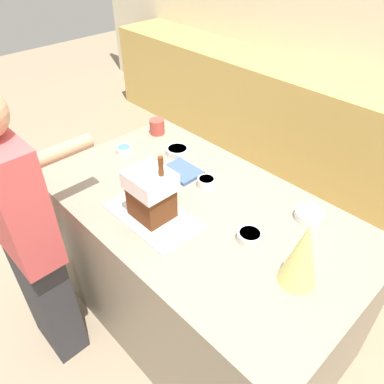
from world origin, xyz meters
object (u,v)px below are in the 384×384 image
(decorative_tree, at_px, (302,254))
(mug, at_px, (157,127))
(gingerbread_house, at_px, (151,193))
(candy_bowl_front_corner, at_px, (249,236))
(person, at_px, (28,241))
(candy_bowl_far_right, at_px, (177,151))
(candy_bowl_near_tray_left, at_px, (309,215))
(cookbook, at_px, (182,171))
(baking_tray, at_px, (153,215))
(candy_bowl_beside_tree, at_px, (206,182))
(candy_bowl_far_left, at_px, (124,149))

(decorative_tree, height_order, mug, decorative_tree)
(gingerbread_house, distance_m, candy_bowl_front_corner, 0.48)
(gingerbread_house, relative_size, person, 0.21)
(candy_bowl_far_right, height_order, mug, mug)
(candy_bowl_near_tray_left, height_order, cookbook, candy_bowl_near_tray_left)
(baking_tray, xyz_separation_m, person, (-0.35, -0.48, -0.09))
(candy_bowl_beside_tree, height_order, person, person)
(decorative_tree, relative_size, mug, 3.11)
(baking_tray, distance_m, mug, 0.81)
(decorative_tree, distance_m, candy_bowl_front_corner, 0.30)
(candy_bowl_beside_tree, bearing_deg, candy_bowl_far_left, -168.63)
(baking_tray, bearing_deg, candy_bowl_near_tray_left, 44.90)
(baking_tray, distance_m, candy_bowl_near_tray_left, 0.74)
(candy_bowl_far_left, relative_size, candy_bowl_near_tray_left, 0.70)
(person, bearing_deg, decorative_tree, 31.91)
(candy_bowl_near_tray_left, bearing_deg, cookbook, -165.49)
(baking_tray, relative_size, candy_bowl_front_corner, 4.14)
(candy_bowl_far_right, height_order, candy_bowl_front_corner, same)
(decorative_tree, xyz_separation_m, candy_bowl_front_corner, (-0.27, 0.04, -0.13))
(candy_bowl_far_left, xyz_separation_m, candy_bowl_far_right, (0.23, 0.22, 0.00))
(decorative_tree, relative_size, candy_bowl_front_corner, 2.60)
(candy_bowl_beside_tree, relative_size, candy_bowl_front_corner, 0.85)
(candy_bowl_beside_tree, distance_m, candy_bowl_near_tray_left, 0.55)
(candy_bowl_far_left, distance_m, cookbook, 0.41)
(baking_tray, xyz_separation_m, gingerbread_house, (0.00, 0.00, 0.13))
(candy_bowl_near_tray_left, bearing_deg, gingerbread_house, -135.10)
(mug, bearing_deg, candy_bowl_near_tray_left, -0.50)
(baking_tray, bearing_deg, mug, 138.81)
(mug, bearing_deg, baking_tray, -41.19)
(gingerbread_house, xyz_separation_m, decorative_tree, (0.69, 0.17, 0.01))
(gingerbread_house, bearing_deg, person, -126.13)
(decorative_tree, bearing_deg, candy_bowl_far_left, 176.72)
(candy_bowl_front_corner, bearing_deg, candy_bowl_far_right, 161.52)
(candy_bowl_beside_tree, bearing_deg, candy_bowl_front_corner, -19.83)
(decorative_tree, relative_size, candy_bowl_near_tray_left, 2.16)
(candy_bowl_near_tray_left, xyz_separation_m, mug, (-1.14, 0.01, 0.02))
(baking_tray, bearing_deg, gingerbread_house, 29.52)
(decorative_tree, bearing_deg, gingerbread_house, -166.38)
(baking_tray, distance_m, cookbook, 0.38)
(baking_tray, distance_m, gingerbread_house, 0.13)
(decorative_tree, xyz_separation_m, candy_bowl_far_left, (-1.26, 0.07, -0.13))
(baking_tray, xyz_separation_m, candy_bowl_front_corner, (0.42, 0.21, 0.02))
(candy_bowl_far_right, bearing_deg, mug, 165.01)
(gingerbread_house, bearing_deg, candy_bowl_far_left, 157.10)
(person, bearing_deg, candy_bowl_near_tray_left, 48.91)
(candy_bowl_front_corner, height_order, cookbook, candy_bowl_front_corner)
(candy_bowl_far_right, bearing_deg, candy_bowl_far_left, -136.83)
(candy_bowl_near_tray_left, bearing_deg, baking_tray, -135.10)
(person, bearing_deg, candy_bowl_front_corner, 41.83)
(candy_bowl_near_tray_left, distance_m, mug, 1.14)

